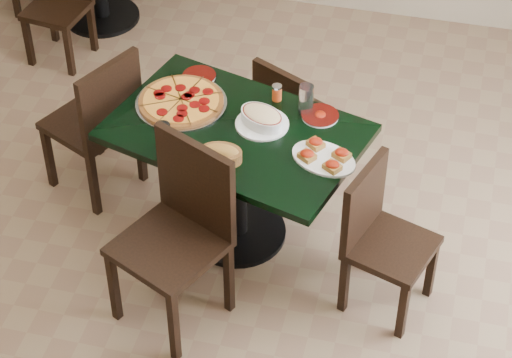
% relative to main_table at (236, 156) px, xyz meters
% --- Properties ---
extents(floor, '(5.50, 5.50, 0.00)m').
position_rel_main_table_xyz_m(floor, '(0.11, -0.32, -0.57)').
color(floor, brown).
rests_on(floor, ground).
extents(main_table, '(1.43, 1.13, 0.75)m').
position_rel_main_table_xyz_m(main_table, '(0.00, 0.00, 0.00)').
color(main_table, black).
rests_on(main_table, floor).
extents(chair_far, '(0.50, 0.50, 0.79)m').
position_rel_main_table_xyz_m(chair_far, '(0.17, 0.56, -0.13)').
color(chair_far, black).
rests_on(chair_far, floor).
extents(chair_near, '(0.62, 0.62, 1.00)m').
position_rel_main_table_xyz_m(chair_near, '(-0.13, -0.54, -0.00)').
color(chair_near, black).
rests_on(chair_near, floor).
extents(chair_right, '(0.49, 0.49, 0.83)m').
position_rel_main_table_xyz_m(chair_right, '(0.80, -0.27, -0.11)').
color(chair_right, black).
rests_on(chair_right, floor).
extents(chair_left, '(0.58, 0.58, 0.93)m').
position_rel_main_table_xyz_m(chair_left, '(-0.83, 0.19, -0.05)').
color(chair_left, black).
rests_on(chair_left, floor).
extents(pepperoni_pizza, '(0.48, 0.48, 0.04)m').
position_rel_main_table_xyz_m(pepperoni_pizza, '(-0.33, 0.13, 0.20)').
color(pepperoni_pizza, '#BAB9C1').
rests_on(pepperoni_pizza, main_table).
extents(lasagna_casserole, '(0.29, 0.28, 0.09)m').
position_rel_main_table_xyz_m(lasagna_casserole, '(0.12, 0.07, 0.23)').
color(lasagna_casserole, white).
rests_on(lasagna_casserole, main_table).
extents(bread_basket, '(0.22, 0.16, 0.09)m').
position_rel_main_table_xyz_m(bread_basket, '(-0.01, -0.25, 0.22)').
color(bread_basket, brown).
rests_on(bread_basket, main_table).
extents(bruschetta_platter, '(0.40, 0.34, 0.05)m').
position_rel_main_table_xyz_m(bruschetta_platter, '(0.48, -0.13, 0.21)').
color(bruschetta_platter, white).
rests_on(bruschetta_platter, main_table).
extents(side_plate_near, '(0.17, 0.17, 0.02)m').
position_rel_main_table_xyz_m(side_plate_near, '(-0.20, -0.25, 0.19)').
color(side_plate_near, white).
rests_on(side_plate_near, main_table).
extents(side_plate_far_r, '(0.19, 0.19, 0.03)m').
position_rel_main_table_xyz_m(side_plate_far_r, '(0.40, 0.20, 0.19)').
color(side_plate_far_r, white).
rests_on(side_plate_far_r, main_table).
extents(side_plate_far_l, '(0.18, 0.18, 0.02)m').
position_rel_main_table_xyz_m(side_plate_far_l, '(-0.30, 0.38, 0.19)').
color(side_plate_far_l, white).
rests_on(side_plate_far_l, main_table).
extents(napkin_setting, '(0.14, 0.14, 0.01)m').
position_rel_main_table_xyz_m(napkin_setting, '(-0.19, -0.28, 0.18)').
color(napkin_setting, white).
rests_on(napkin_setting, main_table).
extents(water_glass_a, '(0.08, 0.08, 0.16)m').
position_rel_main_table_xyz_m(water_glass_a, '(0.32, 0.22, 0.26)').
color(water_glass_a, silver).
rests_on(water_glass_a, main_table).
extents(water_glass_b, '(0.08, 0.08, 0.17)m').
position_rel_main_table_xyz_m(water_glass_b, '(-0.30, -0.25, 0.27)').
color(water_glass_b, silver).
rests_on(water_glass_b, main_table).
extents(pepper_shaker, '(0.05, 0.05, 0.09)m').
position_rel_main_table_xyz_m(pepper_shaker, '(0.15, 0.29, 0.23)').
color(pepper_shaker, '#C24F14').
rests_on(pepper_shaker, main_table).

